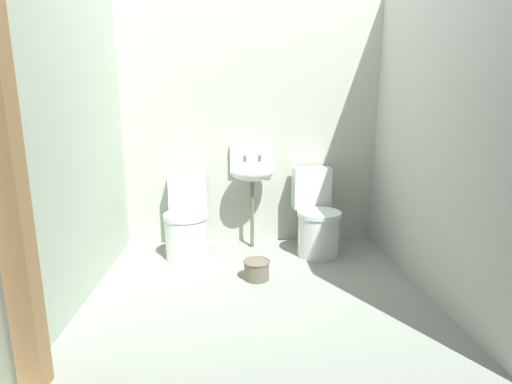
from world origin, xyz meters
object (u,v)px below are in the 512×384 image
toilet_left (187,221)px  sink (253,171)px  toilet_right (316,219)px  bucket (256,269)px  wooden_door_post (3,144)px

toilet_left → sink: 0.78m
toilet_right → bucket: size_ratio=3.58×
sink → toilet_right: bearing=-17.6°
toilet_left → bucket: toilet_left is taller
wooden_door_post → sink: size_ratio=2.43×
sink → wooden_door_post: bearing=-121.3°
sink → toilet_left: bearing=-163.0°
toilet_left → sink: sink is taller
toilet_left → sink: bearing=-164.3°
toilet_left → toilet_right: 1.21m
toilet_left → bucket: bearing=135.5°
wooden_door_post → toilet_right: (1.76, 1.74, -0.88)m
wooden_door_post → toilet_right: 2.63m
wooden_door_post → sink: bearing=58.7°
bucket → wooden_door_post: bearing=-134.9°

